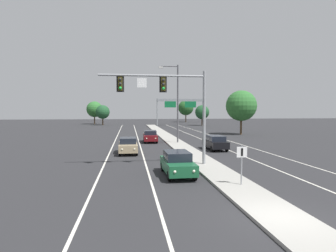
% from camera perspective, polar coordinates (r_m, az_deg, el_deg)
% --- Properties ---
extents(ground_plane, '(260.00, 260.00, 0.00)m').
position_cam_1_polar(ground_plane, '(13.02, 21.26, -16.65)').
color(ground_plane, '#28282B').
extents(median_island, '(2.40, 110.00, 0.15)m').
position_cam_1_polar(median_island, '(29.64, 4.19, -5.18)').
color(median_island, '#9E9B93').
rests_on(median_island, ground).
extents(lane_stripe_oncoming_center, '(0.14, 100.00, 0.01)m').
position_cam_1_polar(lane_stripe_oncoming_center, '(36.00, -5.47, -3.82)').
color(lane_stripe_oncoming_center, silver).
rests_on(lane_stripe_oncoming_center, ground).
extents(lane_stripe_receding_center, '(0.14, 100.00, 0.01)m').
position_cam_1_polar(lane_stripe_receding_center, '(37.53, 9.05, -3.56)').
color(lane_stripe_receding_center, silver).
rests_on(lane_stripe_receding_center, ground).
extents(edge_stripe_left, '(0.14, 100.00, 0.01)m').
position_cam_1_polar(edge_stripe_left, '(36.03, -10.74, -3.86)').
color(edge_stripe_left, silver).
rests_on(edge_stripe_left, ground).
extents(edge_stripe_right, '(0.14, 100.00, 0.01)m').
position_cam_1_polar(edge_stripe_right, '(38.60, 13.76, -3.43)').
color(edge_stripe_right, silver).
rests_on(edge_stripe_right, ground).
extents(overhead_signal_mast, '(8.14, 0.44, 7.20)m').
position_cam_1_polar(overhead_signal_mast, '(22.35, 0.53, 5.72)').
color(overhead_signal_mast, gray).
rests_on(overhead_signal_mast, median_island).
extents(median_sign_post, '(0.60, 0.10, 2.20)m').
position_cam_1_polar(median_sign_post, '(17.05, 14.18, -6.32)').
color(median_sign_post, gray).
rests_on(median_sign_post, median_island).
extents(street_lamp_median, '(2.58, 0.28, 10.00)m').
position_cam_1_polar(street_lamp_median, '(37.90, 1.58, 5.31)').
color(street_lamp_median, '#4C4C51').
rests_on(street_lamp_median, median_island).
extents(car_oncoming_green, '(1.89, 4.50, 1.58)m').
position_cam_1_polar(car_oncoming_green, '(19.66, 1.85, -7.24)').
color(car_oncoming_green, '#195633').
rests_on(car_oncoming_green, ground).
extents(car_oncoming_tan, '(1.87, 4.49, 1.58)m').
position_cam_1_polar(car_oncoming_tan, '(29.62, -7.82, -3.75)').
color(car_oncoming_tan, tan).
rests_on(car_oncoming_tan, ground).
extents(car_oncoming_darkred, '(1.89, 4.50, 1.58)m').
position_cam_1_polar(car_oncoming_darkred, '(39.64, -3.50, -1.98)').
color(car_oncoming_darkred, '#5B0F14').
rests_on(car_oncoming_darkred, ground).
extents(car_receding_black, '(1.86, 4.49, 1.58)m').
position_cam_1_polar(car_receding_black, '(32.35, 9.20, -3.18)').
color(car_receding_black, black).
rests_on(car_receding_black, ground).
extents(highway_sign_gantry, '(13.28, 0.42, 7.50)m').
position_cam_1_polar(highway_sign_gantry, '(81.88, 2.42, 4.41)').
color(highway_sign_gantry, gray).
rests_on(highway_sign_gantry, ground).
extents(tree_far_right_b, '(3.94, 3.94, 5.71)m').
position_cam_1_polar(tree_far_right_b, '(82.13, 6.68, 2.68)').
color(tree_far_right_b, '#4C3823').
rests_on(tree_far_right_b, ground).
extents(tree_far_left_c, '(4.83, 4.83, 6.99)m').
position_cam_1_polar(tree_far_left_c, '(92.46, -14.15, 3.18)').
color(tree_far_left_c, '#4C3823').
rests_on(tree_far_left_c, ground).
extents(tree_far_left_a, '(3.98, 3.98, 5.76)m').
position_cam_1_polar(tree_far_left_a, '(86.16, -12.62, 2.67)').
color(tree_far_left_a, '#4C3823').
rests_on(tree_far_left_a, ground).
extents(tree_far_right_c, '(5.40, 5.40, 7.81)m').
position_cam_1_polar(tree_far_right_c, '(53.16, 14.10, 3.85)').
color(tree_far_right_c, '#4C3823').
rests_on(tree_far_right_c, ground).
extents(tree_far_right_a, '(5.47, 5.47, 7.91)m').
position_cam_1_polar(tree_far_right_a, '(104.85, 3.50, 3.59)').
color(tree_far_right_a, '#4C3823').
rests_on(tree_far_right_a, ground).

